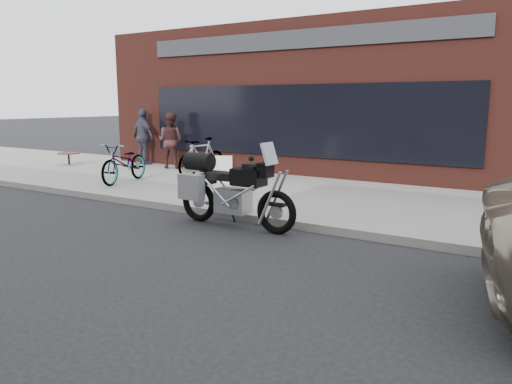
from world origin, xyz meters
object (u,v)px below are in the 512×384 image
at_px(bicycle_front, 125,163).
at_px(sandwich_sign, 221,174).
at_px(bicycle_rear, 202,157).
at_px(cafe_table, 69,154).
at_px(motorcycle, 227,190).
at_px(cafe_patron_right, 143,137).
at_px(cafe_patron_left, 170,141).

distance_m(bicycle_front, sandwich_sign, 2.99).
height_order(bicycle_rear, cafe_table, bicycle_rear).
bearing_deg(motorcycle, cafe_patron_right, 145.54).
relative_size(sandwich_sign, cafe_patron_right, 0.45).
height_order(motorcycle, sandwich_sign, motorcycle).
bearing_deg(cafe_table, bicycle_rear, 2.06).
height_order(bicycle_front, bicycle_rear, bicycle_rear).
xyz_separation_m(motorcycle, cafe_patron_left, (-5.55, 4.77, 0.35)).
height_order(motorcycle, cafe_table, motorcycle).
bearing_deg(cafe_table, bicycle_front, -20.54).
relative_size(bicycle_rear, cafe_table, 2.54).
bearing_deg(motorcycle, bicycle_rear, 134.32).
xyz_separation_m(bicycle_rear, cafe_table, (-5.47, -0.20, -0.17)).
bearing_deg(bicycle_front, bicycle_rear, 45.93).
distance_m(bicycle_front, cafe_table, 4.67).
bearing_deg(bicycle_rear, cafe_table, -171.37).
height_order(bicycle_rear, sandwich_sign, bicycle_rear).
bearing_deg(sandwich_sign, bicycle_front, 151.38).
height_order(sandwich_sign, cafe_table, sandwich_sign).
height_order(bicycle_front, cafe_patron_left, cafe_patron_left).
bearing_deg(motorcycle, bicycle_front, 158.43).
bearing_deg(bicycle_front, motorcycle, -35.98).
distance_m(bicycle_rear, cafe_patron_left, 2.26).
distance_m(cafe_patron_left, cafe_patron_right, 1.41).
bearing_deg(cafe_patron_left, bicycle_rear, 141.23).
bearing_deg(cafe_table, sandwich_sign, -11.60).
relative_size(sandwich_sign, cafe_table, 1.19).
bearing_deg(sandwich_sign, bicycle_rear, 106.76).
bearing_deg(cafe_patron_right, sandwich_sign, 164.79).
bearing_deg(sandwich_sign, cafe_table, 137.34).
xyz_separation_m(motorcycle, sandwich_sign, (-1.65, 2.09, -0.10)).
height_order(sandwich_sign, cafe_patron_left, cafe_patron_left).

